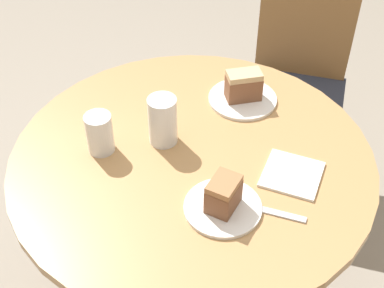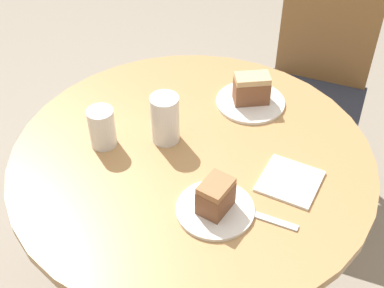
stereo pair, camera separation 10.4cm
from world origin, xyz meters
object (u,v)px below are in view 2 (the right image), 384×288
object	(u,v)px
chair	(314,88)
cake_slice_near	(216,196)
glass_water	(165,121)
plate_near	(215,209)
glass_lemonade	(102,130)
plate_far	(250,102)
cake_slice_far	(252,89)

from	to	relation	value
chair	cake_slice_near	xyz separation A→B (m)	(-0.00, -1.01, 0.34)
chair	glass_water	size ratio (longest dim) A/B	6.48
plate_near	chair	bearing A→B (deg)	89.91
plate_near	glass_lemonade	distance (m)	0.40
plate_near	glass_water	bearing A→B (deg)	142.14
plate_far	cake_slice_near	xyz separation A→B (m)	(0.08, -0.44, 0.05)
chair	cake_slice_far	distance (m)	0.66
glass_lemonade	glass_water	distance (m)	0.18
plate_far	cake_slice_near	world-z (taller)	cake_slice_near
plate_far	cake_slice_far	size ratio (longest dim) A/B	1.75
plate_near	glass_water	world-z (taller)	glass_water
plate_far	chair	bearing A→B (deg)	81.60
glass_lemonade	cake_slice_far	bearing A→B (deg)	49.49
glass_lemonade	plate_far	bearing A→B (deg)	49.49
chair	plate_far	size ratio (longest dim) A/B	4.44
plate_far	glass_water	size ratio (longest dim) A/B	1.46
cake_slice_near	glass_water	xyz separation A→B (m)	(-0.24, 0.19, 0.01)
cake_slice_near	glass_water	distance (m)	0.30
chair	plate_near	size ratio (longest dim) A/B	4.80
plate_near	plate_far	world-z (taller)	same
plate_far	cake_slice_near	distance (m)	0.45
glass_water	cake_slice_near	bearing A→B (deg)	-37.86
chair	glass_lemonade	xyz separation A→B (m)	(-0.39, -0.92, 0.33)
cake_slice_near	chair	bearing A→B (deg)	89.91
plate_near	cake_slice_far	world-z (taller)	cake_slice_far
glass_lemonade	cake_slice_near	bearing A→B (deg)	-13.04
cake_slice_far	glass_water	world-z (taller)	glass_water
plate_far	glass_water	world-z (taller)	glass_water
chair	glass_water	world-z (taller)	chair
chair	plate_near	distance (m)	1.05
plate_far	glass_lemonade	bearing A→B (deg)	-130.51
cake_slice_near	cake_slice_far	size ratio (longest dim) A/B	0.78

